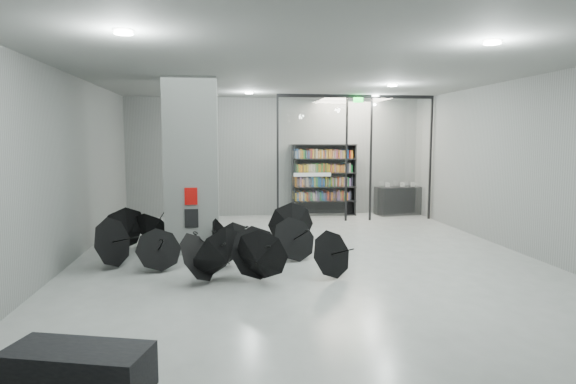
{
  "coord_description": "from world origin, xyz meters",
  "views": [
    {
      "loc": [
        -1.75,
        -9.56,
        2.63
      ],
      "look_at": [
        -0.3,
        1.5,
        1.4
      ],
      "focal_mm": 30.3,
      "sensor_mm": 36.0,
      "label": 1
    }
  ],
  "objects": [
    {
      "name": "room",
      "position": [
        0.0,
        0.0,
        2.84
      ],
      "size": [
        14.0,
        14.02,
        4.01
      ],
      "color": "gray",
      "rests_on": "ground"
    },
    {
      "name": "column",
      "position": [
        -2.5,
        2.0,
        2.0
      ],
      "size": [
        1.2,
        1.2,
        4.0
      ],
      "primitive_type": "cube",
      "color": "slate",
      "rests_on": "ground"
    },
    {
      "name": "fire_cabinet",
      "position": [
        -2.5,
        1.38,
        1.35
      ],
      "size": [
        0.28,
        0.04,
        0.38
      ],
      "primitive_type": "cube",
      "color": "#A50A07",
      "rests_on": "column"
    },
    {
      "name": "info_panel",
      "position": [
        -2.5,
        1.38,
        0.85
      ],
      "size": [
        0.3,
        0.03,
        0.42
      ],
      "primitive_type": "cube",
      "color": "black",
      "rests_on": "column"
    },
    {
      "name": "exit_sign",
      "position": [
        2.4,
        5.3,
        3.82
      ],
      "size": [
        0.3,
        0.06,
        0.15
      ],
      "primitive_type": "cube",
      "color": "#0CE533",
      "rests_on": "room"
    },
    {
      "name": "glass_partition",
      "position": [
        2.39,
        5.5,
        2.18
      ],
      "size": [
        5.06,
        0.08,
        4.0
      ],
      "color": "silver",
      "rests_on": "ground"
    },
    {
      "name": "bench",
      "position": [
        -3.29,
        -4.51,
        0.24
      ],
      "size": [
        1.6,
        1.02,
        0.48
      ],
      "primitive_type": "cube",
      "rotation": [
        0.0,
        0.0,
        -0.28
      ],
      "color": "black",
      "rests_on": "ground"
    },
    {
      "name": "bookshelf",
      "position": [
        1.63,
        6.75,
        1.22
      ],
      "size": [
        2.24,
        0.6,
        2.44
      ],
      "primitive_type": null,
      "rotation": [
        0.0,
        0.0,
        -0.07
      ],
      "color": "black",
      "rests_on": "ground"
    },
    {
      "name": "shop_counter",
      "position": [
        4.26,
        6.52,
        0.48
      ],
      "size": [
        1.7,
        0.91,
        0.97
      ],
      "primitive_type": "cube",
      "rotation": [
        0.0,
        0.0,
        0.17
      ],
      "color": "black",
      "rests_on": "ground"
    },
    {
      "name": "umbrella_cluster",
      "position": [
        -2.14,
        0.5,
        0.32
      ],
      "size": [
        5.6,
        4.53,
        1.31
      ],
      "color": "black",
      "rests_on": "ground"
    }
  ]
}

